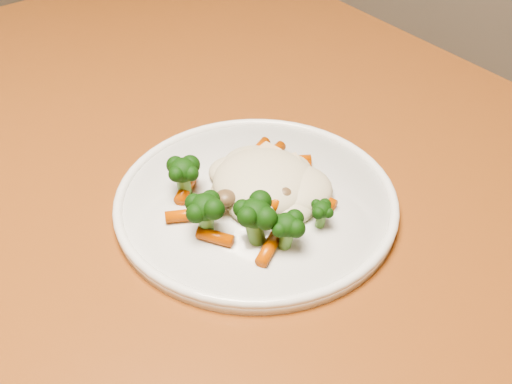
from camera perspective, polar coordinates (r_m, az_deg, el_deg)
dining_table at (r=0.80m, az=-0.84°, el=-2.48°), size 1.33×1.09×0.75m
plate at (r=0.66m, az=0.00°, el=-0.96°), size 0.29×0.29×0.01m
meal at (r=0.64m, az=-0.13°, el=0.52°), size 0.18×0.18×0.05m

